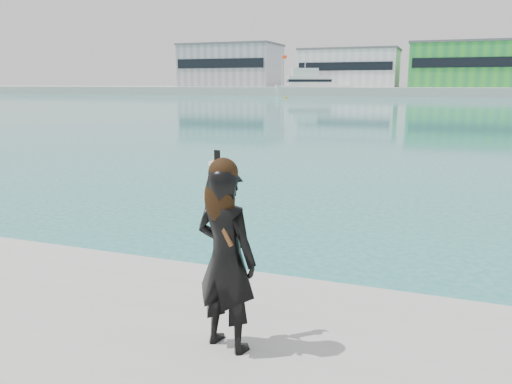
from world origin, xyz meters
TOP-DOWN VIEW (x-y plane):
  - far_quay at (0.00, 130.00)m, footprint 320.00×40.00m
  - warehouse_grey_left at (-55.00, 127.98)m, footprint 26.52×16.36m
  - warehouse_white at (-22.00, 127.98)m, footprint 24.48×15.35m
  - warehouse_green at (8.00, 127.98)m, footprint 30.60×16.36m
  - flagpole_left at (-37.91, 121.00)m, footprint 1.28×0.16m
  - motor_yacht at (-28.92, 115.24)m, footprint 18.66×11.42m
  - buoy_far at (-28.78, 93.98)m, footprint 0.50×0.50m
  - woman at (-0.79, -0.66)m, footprint 0.63×0.49m

SIDE VIEW (x-z plane):
  - buoy_far at x=-28.78m, z-range -0.25..0.25m
  - far_quay at x=0.00m, z-range 0.00..2.00m
  - woman at x=-0.79m, z-range 0.81..2.42m
  - motor_yacht at x=-28.92m, z-range -1.85..6.60m
  - flagpole_left at x=-37.91m, z-range 2.54..10.54m
  - warehouse_white at x=-22.00m, z-range 2.01..11.51m
  - warehouse_green at x=8.00m, z-range 2.01..12.51m
  - warehouse_grey_left at x=-55.00m, z-range 2.01..13.51m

